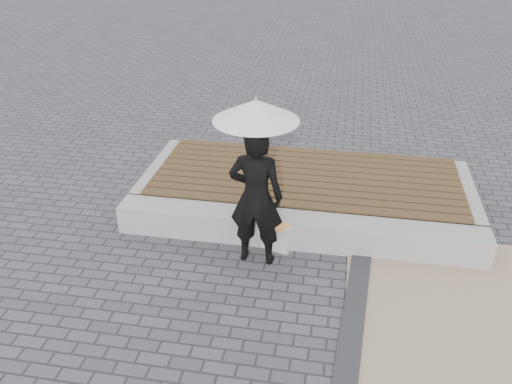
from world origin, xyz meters
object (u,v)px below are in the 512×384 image
handbag (255,209)px  parasol (256,110)px  seating_ledge (297,230)px  woman (256,197)px  canvas_tote (277,236)px

handbag → parasol: bearing=-68.9°
parasol → seating_ledge: bearing=44.6°
parasol → handbag: size_ratio=3.51×
seating_ledge → parasol: bearing=-135.4°
seating_ledge → handbag: 0.66m
woman → handbag: bearing=-76.0°
parasol → canvas_tote: 1.89m
handbag → woman: bearing=-68.9°
seating_ledge → canvas_tote: seating_ledge is taller
seating_ledge → canvas_tote: bearing=-140.6°
seating_ledge → parasol: 1.98m
parasol → handbag: parasol is taller
seating_ledge → canvas_tote: 0.33m
canvas_tote → seating_ledge: bearing=57.1°
seating_ledge → handbag: (-0.57, -0.11, 0.33)m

